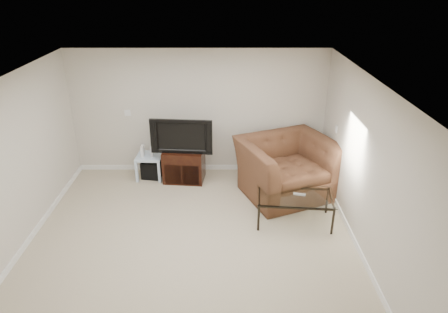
{
  "coord_description": "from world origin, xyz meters",
  "views": [
    {
      "loc": [
        0.49,
        -4.99,
        3.79
      ],
      "look_at": [
        0.5,
        1.2,
        0.9
      ],
      "focal_mm": 32.0,
      "sensor_mm": 36.0,
      "label": 1
    }
  ],
  "objects_px": {
    "tv_stand": "(184,165)",
    "recliner": "(287,159)",
    "subwoofer": "(152,169)",
    "television": "(182,134)",
    "side_table": "(150,166)",
    "coffee_table": "(294,208)"
  },
  "relations": [
    {
      "from": "recliner",
      "to": "coffee_table",
      "type": "xyz_separation_m",
      "value": [
        0.0,
        -0.95,
        -0.46
      ]
    },
    {
      "from": "side_table",
      "to": "recliner",
      "type": "relative_size",
      "value": 0.31
    },
    {
      "from": "subwoofer",
      "to": "recliner",
      "type": "distance_m",
      "value": 2.73
    },
    {
      "from": "tv_stand",
      "to": "recliner",
      "type": "bearing_deg",
      "value": -9.33
    },
    {
      "from": "television",
      "to": "subwoofer",
      "type": "distance_m",
      "value": 1.06
    },
    {
      "from": "subwoofer",
      "to": "side_table",
      "type": "bearing_deg",
      "value": -148.74
    },
    {
      "from": "coffee_table",
      "to": "side_table",
      "type": "bearing_deg",
      "value": 149.05
    },
    {
      "from": "recliner",
      "to": "coffee_table",
      "type": "height_order",
      "value": "recliner"
    },
    {
      "from": "tv_stand",
      "to": "side_table",
      "type": "xyz_separation_m",
      "value": [
        -0.69,
        0.11,
        -0.08
      ]
    },
    {
      "from": "tv_stand",
      "to": "recliner",
      "type": "distance_m",
      "value": 2.04
    },
    {
      "from": "side_table",
      "to": "recliner",
      "type": "height_order",
      "value": "recliner"
    },
    {
      "from": "subwoofer",
      "to": "coffee_table",
      "type": "xyz_separation_m",
      "value": [
        2.6,
        -1.6,
        0.08
      ]
    },
    {
      "from": "side_table",
      "to": "subwoofer",
      "type": "relative_size",
      "value": 1.38
    },
    {
      "from": "side_table",
      "to": "television",
      "type": "bearing_deg",
      "value": -11.56
    },
    {
      "from": "television",
      "to": "tv_stand",
      "type": "bearing_deg",
      "value": 89.33
    },
    {
      "from": "subwoofer",
      "to": "recliner",
      "type": "height_order",
      "value": "recliner"
    },
    {
      "from": "subwoofer",
      "to": "coffee_table",
      "type": "relative_size",
      "value": 0.29
    },
    {
      "from": "recliner",
      "to": "television",
      "type": "bearing_deg",
      "value": 143.39
    },
    {
      "from": "television",
      "to": "subwoofer",
      "type": "bearing_deg",
      "value": 171.32
    },
    {
      "from": "coffee_table",
      "to": "television",
      "type": "bearing_deg",
      "value": 143.49
    },
    {
      "from": "television",
      "to": "subwoofer",
      "type": "xyz_separation_m",
      "value": [
        -0.66,
        0.16,
        -0.81
      ]
    },
    {
      "from": "television",
      "to": "side_table",
      "type": "height_order",
      "value": "television"
    }
  ]
}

